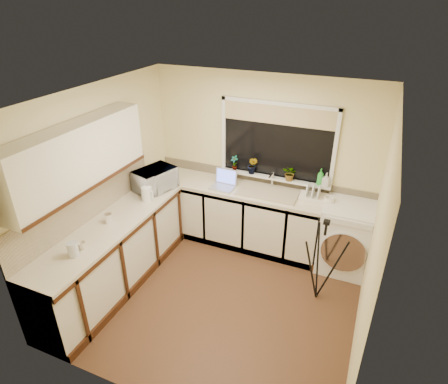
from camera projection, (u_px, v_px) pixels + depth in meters
floor at (220, 295)px, 4.71m from camera, size 3.20×3.20×0.00m
ceiling at (219, 99)px, 3.57m from camera, size 3.20×3.20×0.00m
wall_back at (262, 161)px, 5.36m from camera, size 3.20×0.00×3.20m
wall_front at (142, 301)px, 2.92m from camera, size 3.20×0.00×3.20m
wall_left at (102, 185)px, 4.70m from camera, size 0.00×3.00×3.00m
wall_right at (374, 244)px, 3.59m from camera, size 0.00×3.00×3.00m
base_cabinet_back at (232, 214)px, 5.60m from camera, size 2.55×0.60×0.86m
base_cabinet_left at (115, 256)px, 4.72m from camera, size 0.54×2.40×0.86m
worktop_back at (254, 192)px, 5.28m from camera, size 3.20×0.60×0.04m
worktop_left at (110, 225)px, 4.51m from camera, size 0.60×2.40×0.04m
upper_cabinet at (78, 157)px, 4.01m from camera, size 0.28×1.90×0.70m
splashback_left at (87, 203)px, 4.49m from camera, size 0.02×2.40×0.45m
splashback_back at (261, 178)px, 5.47m from camera, size 3.20×0.02×0.14m
window_glass at (277, 142)px, 5.13m from camera, size 1.50×0.02×1.00m
window_blind at (278, 115)px, 4.94m from camera, size 1.50×0.02×0.25m
windowsill at (273, 177)px, 5.33m from camera, size 1.60×0.14×0.03m
sink at (268, 192)px, 5.19m from camera, size 0.82×0.46×0.03m
faucet at (272, 180)px, 5.29m from camera, size 0.03×0.03×0.24m
washing_machine at (347, 237)px, 5.01m from camera, size 0.67×0.65×0.95m
laptop at (224, 182)px, 5.34m from camera, size 0.34×0.29×0.24m
kettle at (147, 194)px, 4.98m from camera, size 0.14×0.14×0.19m
dish_rack at (314, 198)px, 5.01m from camera, size 0.40×0.31×0.06m
tripod at (321, 261)px, 4.43m from camera, size 0.61×0.61×1.11m
glass_jug at (73, 249)px, 3.92m from camera, size 0.11×0.11×0.16m
steel_jar at (109, 218)px, 4.50m from camera, size 0.09×0.09×0.12m
microwave at (155, 179)px, 5.23m from camera, size 0.52×0.64×0.31m
plant_a at (234, 163)px, 5.45m from camera, size 0.14×0.12×0.23m
plant_b at (253, 165)px, 5.34m from camera, size 0.16×0.14×0.26m
plant_d at (290, 173)px, 5.15m from camera, size 0.23×0.21×0.22m
soap_bottle_green at (320, 177)px, 5.04m from camera, size 0.10×0.10×0.23m
soap_bottle_clear at (326, 180)px, 5.01m from camera, size 0.10×0.10×0.19m
cup_back at (329, 201)px, 4.89m from camera, size 0.14×0.14×0.11m
cup_left at (82, 246)px, 4.04m from camera, size 0.11×0.11×0.08m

